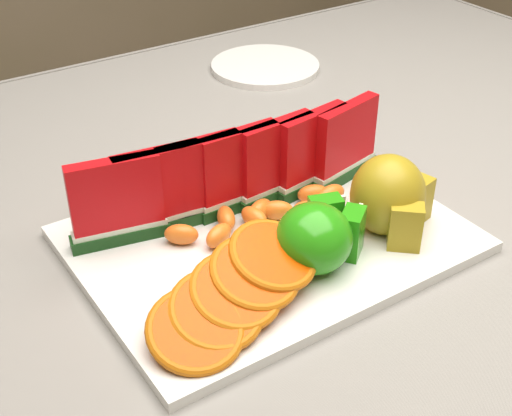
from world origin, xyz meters
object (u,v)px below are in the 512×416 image
Objects in this scene: apple_cluster at (318,236)px; side_plate at (265,66)px; pear_cluster at (391,197)px; platter at (268,239)px.

apple_cluster is 0.53× the size of side_plate.
apple_cluster is 0.55m from side_plate.
pear_cluster is at bearing -108.52° from side_plate.
pear_cluster is (0.10, 0.01, 0.01)m from apple_cluster.
pear_cluster reaches higher than side_plate.
pear_cluster is (0.12, -0.06, 0.04)m from platter.
side_plate is at bearing 71.48° from pear_cluster.
platter is 0.49m from side_plate.
apple_cluster is (0.01, -0.07, 0.04)m from platter.
side_plate is at bearing 61.37° from apple_cluster.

